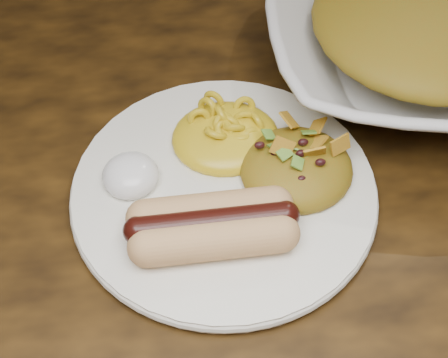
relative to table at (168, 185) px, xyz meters
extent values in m
cube|color=#452A0C|center=(0.00, 0.00, 0.07)|extent=(1.60, 0.90, 0.04)
cylinder|color=white|center=(0.05, -0.09, 0.10)|extent=(0.31, 0.31, 0.01)
cylinder|color=tan|center=(0.03, -0.16, 0.12)|extent=(0.10, 0.03, 0.03)
cylinder|color=tan|center=(0.03, -0.12, 0.12)|extent=(0.10, 0.03, 0.03)
cylinder|color=black|center=(0.03, -0.14, 0.13)|extent=(0.11, 0.02, 0.02)
ellipsoid|color=yellow|center=(0.05, -0.04, 0.12)|extent=(0.12, 0.11, 0.04)
ellipsoid|color=white|center=(-0.03, -0.08, 0.12)|extent=(0.06, 0.06, 0.03)
ellipsoid|color=#A73903|center=(0.11, -0.09, 0.12)|extent=(0.10, 0.09, 0.04)
imported|color=silver|center=(0.26, 0.04, 0.13)|extent=(0.35, 0.35, 0.07)
ellipsoid|color=#A73903|center=(0.26, 0.04, 0.14)|extent=(0.28, 0.28, 0.05)
camera|label=1|loc=(0.00, -0.44, 0.56)|focal=55.00mm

